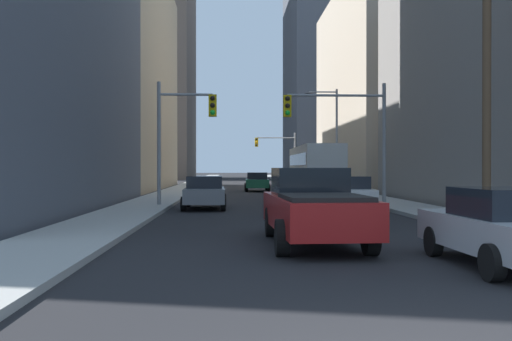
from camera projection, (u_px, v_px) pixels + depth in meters
The scene contains 16 objects.
sidewalk_left at pixel (189, 186), 54.43m from camera, with size 2.67×160.00×0.15m, color #9E9E99.
sidewalk_right at pixel (314, 186), 54.97m from camera, with size 2.67×160.00×0.15m, color #9E9E99.
city_bus at pixel (314, 167), 39.56m from camera, with size 2.67×11.53×3.40m.
pickup_truck_red at pixel (314, 207), 13.80m from camera, with size 2.21×5.47×1.90m.
sedan_silver at pixel (504, 227), 10.58m from camera, with size 1.95×4.26×1.52m.
sedan_grey at pixel (205, 192), 25.55m from camera, with size 1.95×4.24×1.52m.
sedan_white at pixel (348, 193), 25.02m from camera, with size 1.95×4.25×1.52m.
sedan_green at pixel (257, 182), 44.75m from camera, with size 1.95×4.24×1.52m.
traffic_signal_near_left at pixel (184, 124), 26.47m from camera, with size 2.84×0.44×6.00m.
traffic_signal_near_right at pixel (340, 122), 26.81m from camera, with size 5.00×0.44×6.00m.
traffic_signal_far_right at pixel (277, 149), 64.80m from camera, with size 4.76×0.44×6.00m.
utility_pole_right at pixel (487, 54), 18.28m from camera, with size 2.20×0.28×10.72m.
street_lamp_right at pixel (332, 131), 39.52m from camera, with size 2.33×0.32×7.50m.
building_left_mid_office at pixel (71, 75), 48.98m from camera, with size 16.03×27.63×20.11m, color tan.
building_left_far_tower at pixel (140, 49), 96.71m from camera, with size 18.21×23.10×45.14m, color #66564C.
building_right_mid_block at pixel (434, 90), 52.62m from camera, with size 18.71×23.59×18.54m, color #B7A893.
Camera 1 is at (-1.98, -4.66, 1.91)m, focal length 38.95 mm.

